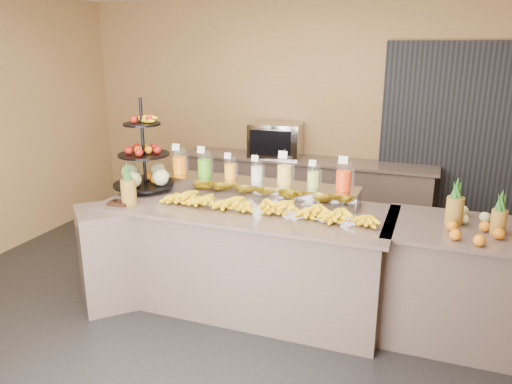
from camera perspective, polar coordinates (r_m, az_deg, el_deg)
The scene contains 20 objects.
ground at distance 4.42m, azimuth -2.56°, elevation -14.35°, with size 6.00×6.00×0.00m, color black.
room_envelope at distance 4.48m, azimuth 3.37°, elevation 11.53°, with size 6.04×5.02×2.82m.
buffet_counter at distance 4.46m, azimuth -2.70°, elevation -7.32°, with size 2.75×1.25×0.93m.
right_counter at distance 4.28m, azimuth 21.40°, elevation -9.54°, with size 1.08×0.88×0.93m.
back_ledge at distance 6.19m, azimuth 5.50°, elevation -0.37°, with size 3.10×0.55×0.93m.
pitcher_tray at distance 4.51m, azimuth 0.09°, elevation 0.31°, with size 1.85×0.30×0.15m, color gray.
juice_pitcher_orange_a at distance 4.78m, azimuth -8.73°, elevation 3.30°, with size 0.13×0.13×0.31m.
juice_pitcher_green at distance 4.66m, azimuth -5.93°, elevation 3.04°, with size 0.13×0.13×0.31m.
juice_pitcher_orange_b at distance 4.56m, azimuth -2.98°, elevation 2.60°, with size 0.11×0.11×0.26m.
juice_pitcher_milk at distance 4.47m, azimuth 0.09°, elevation 2.31°, with size 0.11×0.11×0.26m.
juice_pitcher_lemon at distance 4.38m, azimuth 3.28°, elevation 2.27°, with size 0.13×0.14×0.32m.
juice_pitcher_lime at distance 4.32m, azimuth 6.57°, elevation 1.69°, with size 0.11×0.11×0.26m.
juice_pitcher_orange_c at distance 4.26m, azimuth 9.97°, elevation 1.62°, with size 0.13×0.14×0.32m.
banana_heap at distance 4.12m, azimuth 0.95°, elevation -1.30°, with size 1.92×0.17×0.16m.
fruit_stand at distance 4.83m, azimuth -12.22°, elevation 2.84°, with size 0.68×0.68×0.87m.
condiment_caddy at distance 4.49m, azimuth -15.35°, elevation -1.21°, with size 0.18×0.13×0.03m, color black.
pineapple_left_a at distance 4.43m, azimuth -14.38°, elevation 0.35°, with size 0.13×0.13×0.38m.
pineapple_left_b at distance 4.97m, azimuth -8.84°, elevation 2.65°, with size 0.14×0.14×0.42m.
right_fruit_pile at distance 4.01m, azimuth 23.57°, elevation -3.36°, with size 0.42×0.40×0.22m.
oven_warmer at distance 6.13m, azimuth 2.29°, elevation 5.97°, with size 0.62×0.43×0.41m, color gray.
Camera 1 is at (1.50, -3.48, 2.28)m, focal length 35.00 mm.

